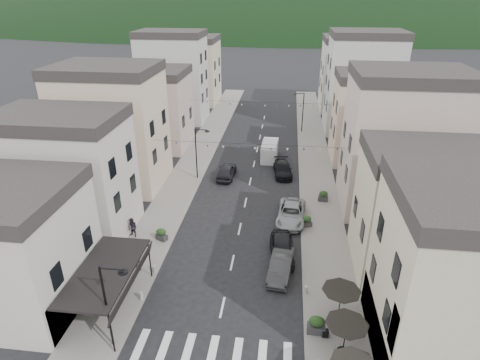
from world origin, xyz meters
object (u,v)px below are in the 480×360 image
at_px(parked_car_b, 281,266).
at_px(pedestrian_a, 138,261).
at_px(parked_car_a, 282,249).
at_px(parked_car_e, 226,171).
at_px(parked_car_c, 291,213).
at_px(parked_car_d, 283,169).
at_px(delivery_van, 270,150).
at_px(pedestrian_b, 133,228).

bearing_deg(parked_car_b, pedestrian_a, -168.01).
bearing_deg(parked_car_a, parked_car_e, 111.11).
height_order(parked_car_c, parked_car_d, parked_car_c).
bearing_deg(parked_car_c, parked_car_d, 99.57).
xyz_separation_m(parked_car_a, parked_car_e, (-6.70, 14.53, -0.03)).
relative_size(parked_car_b, parked_car_c, 0.83).
bearing_deg(delivery_van, parked_car_d, -67.53).
relative_size(delivery_van, pedestrian_b, 2.70).
bearing_deg(delivery_van, parked_car_b, -83.02).
bearing_deg(delivery_van, parked_car_e, -124.63).
distance_m(parked_car_b, pedestrian_b, 13.37).
height_order(parked_car_d, delivery_van, delivery_van).
distance_m(parked_car_d, pedestrian_b, 19.46).
distance_m(parked_car_a, parked_car_e, 16.00).
bearing_deg(pedestrian_a, delivery_van, 47.15).
distance_m(parked_car_d, delivery_van, 5.08).
bearing_deg(pedestrian_a, parked_car_a, -6.47).
bearing_deg(pedestrian_b, parked_car_d, 68.19).
relative_size(parked_car_b, parked_car_e, 0.98).
xyz_separation_m(parked_car_c, pedestrian_b, (-13.66, -4.56, 0.26)).
bearing_deg(parked_car_d, parked_car_b, -96.06).
xyz_separation_m(delivery_van, pedestrian_b, (-10.86, -19.52, -0.11)).
bearing_deg(pedestrian_a, parked_car_c, 15.06).
bearing_deg(parked_car_e, parked_car_d, -165.26).
bearing_deg(parked_car_e, parked_car_b, 113.22).
distance_m(parked_car_a, parked_car_c, 5.87).
xyz_separation_m(parked_car_a, parked_car_c, (0.72, 5.82, -0.06)).
height_order(parked_car_b, pedestrian_b, pedestrian_b).
bearing_deg(parked_car_d, parked_car_e, -173.62).
xyz_separation_m(parked_car_a, parked_car_d, (-0.30, 16.05, -0.12)).
relative_size(parked_car_a, pedestrian_a, 2.68).
relative_size(parked_car_c, delivery_van, 1.12).
bearing_deg(pedestrian_b, parked_car_e, 83.54).
bearing_deg(pedestrian_b, parked_car_b, 3.86).
height_order(delivery_van, pedestrian_a, delivery_van).
bearing_deg(pedestrian_a, parked_car_b, -17.43).
relative_size(parked_car_d, parked_car_e, 1.04).
bearing_deg(parked_car_c, pedestrian_b, -157.67).
bearing_deg(pedestrian_a, parked_car_d, 38.48).
distance_m(parked_car_d, pedestrian_a, 21.94).
distance_m(parked_car_a, parked_car_d, 16.05).
height_order(parked_car_b, delivery_van, delivery_van).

